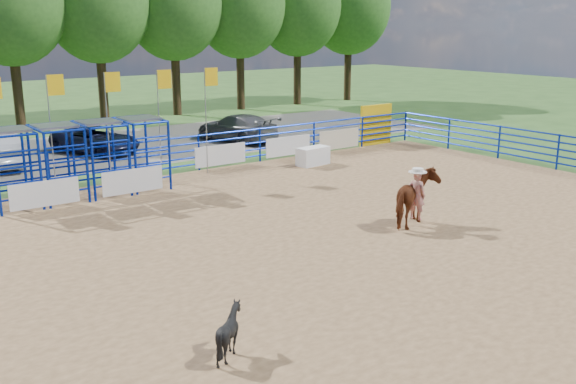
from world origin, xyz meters
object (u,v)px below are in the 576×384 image
object	(u,v)px
announcer_table	(313,156)
calf	(229,332)
car_c	(95,140)
car_d	(237,128)
horse_and_rider	(416,196)

from	to	relation	value
announcer_table	calf	bearing A→B (deg)	-133.38
car_c	car_d	bearing A→B (deg)	-33.30
horse_and_rider	car_d	world-z (taller)	horse_and_rider
horse_and_rider	car_d	bearing A→B (deg)	77.89
announcer_table	car_c	size ratio (longest dim) A/B	0.32
announcer_table	calf	world-z (taller)	calf
calf	car_d	size ratio (longest dim) A/B	0.20
announcer_table	car_d	xyz separation A→B (m)	(0.50, 6.98, 0.30)
horse_and_rider	car_d	size ratio (longest dim) A/B	0.52
announcer_table	car_c	world-z (taller)	car_c
calf	car_d	xyz separation A→B (m)	(11.80, 18.94, 0.22)
announcer_table	horse_and_rider	bearing A→B (deg)	-108.36
calf	announcer_table	bearing A→B (deg)	-40.27
car_c	announcer_table	bearing A→B (deg)	-75.22
announcer_table	horse_and_rider	distance (m)	9.00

